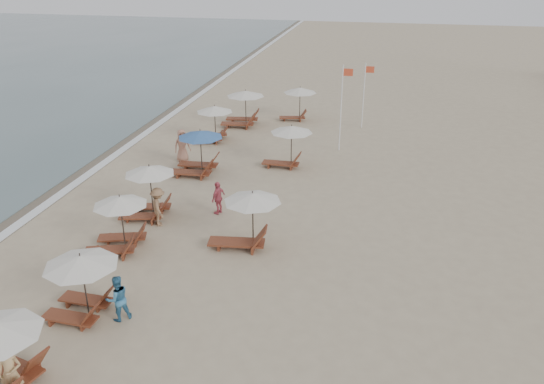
% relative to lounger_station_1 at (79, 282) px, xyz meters
% --- Properties ---
extents(ground, '(160.00, 160.00, 0.00)m').
position_rel_lounger_station_1_xyz_m(ground, '(5.23, 0.79, -1.22)').
color(ground, tan).
rests_on(ground, ground).
extents(wet_sand_band, '(3.20, 140.00, 0.01)m').
position_rel_lounger_station_1_xyz_m(wet_sand_band, '(-7.27, 10.79, -1.21)').
color(wet_sand_band, '#6B5E4C').
rests_on(wet_sand_band, ground).
extents(foam_line, '(0.50, 140.00, 0.02)m').
position_rel_lounger_station_1_xyz_m(foam_line, '(-5.97, 10.79, -1.20)').
color(foam_line, white).
rests_on(foam_line, ground).
extents(lounger_station_1, '(2.45, 2.30, 2.19)m').
position_rel_lounger_station_1_xyz_m(lounger_station_1, '(0.00, 0.00, 0.00)').
color(lounger_station_1, brown).
rests_on(lounger_station_1, ground).
extents(lounger_station_2, '(2.45, 2.26, 2.26)m').
position_rel_lounger_station_1_xyz_m(lounger_station_2, '(-0.79, 4.12, -0.12)').
color(lounger_station_2, brown).
rests_on(lounger_station_2, ground).
extents(lounger_station_3, '(2.45, 2.13, 2.36)m').
position_rel_lounger_station_1_xyz_m(lounger_station_3, '(-0.87, 7.03, -0.02)').
color(lounger_station_3, brown).
rests_on(lounger_station_3, ground).
extents(lounger_station_4, '(2.70, 2.31, 2.33)m').
position_rel_lounger_station_1_xyz_m(lounger_station_4, '(-0.48, 12.27, -0.10)').
color(lounger_station_4, brown).
rests_on(lounger_station_4, ground).
extents(lounger_station_5, '(2.44, 2.19, 2.18)m').
position_rel_lounger_station_1_xyz_m(lounger_station_5, '(-1.34, 17.54, -0.05)').
color(lounger_station_5, brown).
rests_on(lounger_station_5, ground).
extents(lounger_station_6, '(2.84, 2.46, 2.34)m').
position_rel_lounger_station_1_xyz_m(lounger_station_6, '(-0.42, 21.04, -0.07)').
color(lounger_station_6, brown).
rests_on(lounger_station_6, ground).
extents(inland_station_0, '(2.88, 2.24, 2.22)m').
position_rel_lounger_station_1_xyz_m(inland_station_0, '(3.88, 5.32, 0.05)').
color(inland_station_0, brown).
rests_on(inland_station_0, ground).
extents(inland_station_1, '(2.67, 2.24, 2.22)m').
position_rel_lounger_station_1_xyz_m(inland_station_1, '(3.86, 14.20, 0.16)').
color(inland_station_1, brown).
rests_on(inland_station_1, ground).
extents(inland_station_2, '(2.55, 2.24, 2.22)m').
position_rel_lounger_station_1_xyz_m(inland_station_2, '(2.91, 23.04, 0.27)').
color(inland_station_2, brown).
rests_on(inland_station_2, ground).
extents(beachgoer_near, '(0.69, 0.52, 1.73)m').
position_rel_lounger_station_1_xyz_m(beachgoer_near, '(0.14, -3.61, -0.35)').
color(beachgoer_near, tan).
rests_on(beachgoer_near, ground).
extents(beachgoer_mid_a, '(0.94, 0.94, 1.53)m').
position_rel_lounger_station_1_xyz_m(beachgoer_mid_a, '(1.21, 0.06, -0.45)').
color(beachgoer_mid_a, teal).
rests_on(beachgoer_mid_a, ground).
extents(beachgoer_mid_b, '(1.11, 1.24, 1.67)m').
position_rel_lounger_station_1_xyz_m(beachgoer_mid_b, '(-0.11, 6.40, -0.38)').
color(beachgoer_mid_b, '#896545').
rests_on(beachgoer_mid_b, ground).
extents(beachgoer_far_a, '(0.63, 0.95, 1.49)m').
position_rel_lounger_station_1_xyz_m(beachgoer_far_a, '(2.00, 7.99, -0.47)').
color(beachgoer_far_a, '#C54E5F').
rests_on(beachgoer_far_a, ground).
extents(beachgoer_far_b, '(1.05, 1.00, 1.82)m').
position_rel_lounger_station_1_xyz_m(beachgoer_far_b, '(-1.86, 13.82, -0.31)').
color(beachgoer_far_b, '#AE765E').
rests_on(beachgoer_far_b, ground).
extents(flag_pole_near, '(0.60, 0.08, 4.91)m').
position_rel_lounger_station_1_xyz_m(flag_pole_near, '(6.36, 17.49, 1.49)').
color(flag_pole_near, silver).
rests_on(flag_pole_near, ground).
extents(flag_pole_far, '(0.60, 0.08, 4.19)m').
position_rel_lounger_station_1_xyz_m(flag_pole_far, '(7.37, 22.23, 1.12)').
color(flag_pole_far, silver).
rests_on(flag_pole_far, ground).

